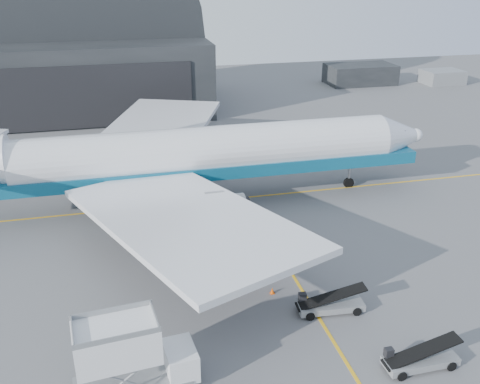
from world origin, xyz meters
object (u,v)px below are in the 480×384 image
object	(u,v)px
belt_loader_a	(330,304)
belt_loader_b	(420,359)
catering_truck	(129,358)
airliner	(187,156)
pushback_tug	(279,243)

from	to	relation	value
belt_loader_a	belt_loader_b	bearing A→B (deg)	-60.29
catering_truck	belt_loader_a	xyz separation A→B (m)	(14.67, 4.79, -1.92)
airliner	belt_loader_a	size ratio (longest dim) A/B	10.31
pushback_tug	belt_loader_b	distance (m)	16.96
airliner	belt_loader_b	distance (m)	30.94
pushback_tug	belt_loader_a	world-z (taller)	pushback_tug
belt_loader_a	belt_loader_b	xyz separation A→B (m)	(3.31, -6.90, -0.01)
belt_loader_a	belt_loader_b	distance (m)	7.65
catering_truck	pushback_tug	size ratio (longest dim) A/B	1.63
airliner	belt_loader_a	distance (m)	23.46
airliner	catering_truck	bearing A→B (deg)	-105.61
airliner	belt_loader_b	bearing A→B (deg)	-69.84
pushback_tug	belt_loader_a	bearing A→B (deg)	-85.36
pushback_tug	belt_loader_b	size ratio (longest dim) A/B	0.90
airliner	catering_truck	size ratio (longest dim) A/B	7.22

